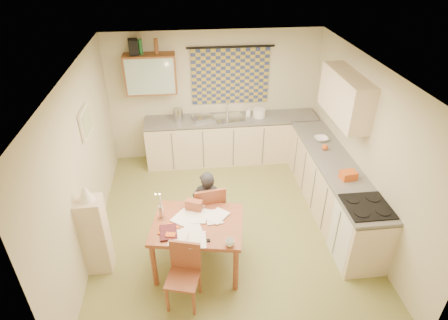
{
  "coord_description": "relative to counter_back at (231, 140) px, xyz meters",
  "views": [
    {
      "loc": [
        -0.57,
        -4.5,
        3.97
      ],
      "look_at": [
        -0.05,
        0.2,
        1.07
      ],
      "focal_mm": 30.0,
      "sensor_mm": 36.0,
      "label": 1
    }
  ],
  "objects": [
    {
      "name": "floor",
      "position": [
        -0.3,
        -1.95,
        -0.46
      ],
      "size": [
        4.0,
        4.5,
        0.02
      ],
      "primitive_type": "cube",
      "color": "olive",
      "rests_on": "ground"
    },
    {
      "name": "ceiling",
      "position": [
        -0.3,
        -1.95,
        2.06
      ],
      "size": [
        4.0,
        4.5,
        0.02
      ],
      "primitive_type": "cube",
      "color": "white",
      "rests_on": "floor"
    },
    {
      "name": "wall_back",
      "position": [
        -0.3,
        0.31,
        0.8
      ],
      "size": [
        4.0,
        0.02,
        2.5
      ],
      "primitive_type": "cube",
      "color": "beige",
      "rests_on": "floor"
    },
    {
      "name": "wall_front",
      "position": [
        -0.3,
        -4.21,
        0.8
      ],
      "size": [
        4.0,
        0.02,
        2.5
      ],
      "primitive_type": "cube",
      "color": "beige",
      "rests_on": "floor"
    },
    {
      "name": "wall_left",
      "position": [
        -2.31,
        -1.95,
        0.8
      ],
      "size": [
        0.02,
        4.5,
        2.5
      ],
      "primitive_type": "cube",
      "color": "beige",
      "rests_on": "floor"
    },
    {
      "name": "wall_right",
      "position": [
        1.71,
        -1.95,
        0.8
      ],
      "size": [
        0.02,
        4.5,
        2.5
      ],
      "primitive_type": "cube",
      "color": "beige",
      "rests_on": "floor"
    },
    {
      "name": "window_blind",
      "position": [
        0.0,
        0.27,
        1.2
      ],
      "size": [
        1.45,
        0.03,
        1.05
      ],
      "primitive_type": "cube",
      "color": "navy",
      "rests_on": "wall_back"
    },
    {
      "name": "curtain_rod",
      "position": [
        0.0,
        0.25,
        1.75
      ],
      "size": [
        1.6,
        0.04,
        0.04
      ],
      "primitive_type": "cylinder",
      "rotation": [
        0.0,
        1.57,
        0.0
      ],
      "color": "black",
      "rests_on": "wall_back"
    },
    {
      "name": "wall_cabinet",
      "position": [
        -1.45,
        0.13,
        1.35
      ],
      "size": [
        0.9,
        0.34,
        0.7
      ],
      "primitive_type": "cube",
      "color": "brown",
      "rests_on": "wall_back"
    },
    {
      "name": "wall_cabinet_glass",
      "position": [
        -1.45,
        -0.04,
        1.35
      ],
      "size": [
        0.84,
        0.02,
        0.64
      ],
      "primitive_type": "cube",
      "color": "#99B2A5",
      "rests_on": "wall_back"
    },
    {
      "name": "upper_cabinet_right",
      "position": [
        1.53,
        -1.4,
        1.4
      ],
      "size": [
        0.34,
        1.3,
        0.7
      ],
      "primitive_type": "cube",
      "color": "beige",
      "rests_on": "wall_right"
    },
    {
      "name": "framed_print",
      "position": [
        -2.27,
        -1.55,
        1.25
      ],
      "size": [
        0.04,
        0.5,
        0.4
      ],
      "primitive_type": "cube",
      "color": "#ECE3C9",
      "rests_on": "wall_left"
    },
    {
      "name": "print_canvas",
      "position": [
        -2.24,
        -1.55,
        1.25
      ],
      "size": [
        0.01,
        0.42,
        0.32
      ],
      "primitive_type": "cube",
      "color": "beige",
      "rests_on": "wall_left"
    },
    {
      "name": "counter_back",
      "position": [
        0.0,
        0.0,
        0.0
      ],
      "size": [
        3.3,
        0.62,
        0.92
      ],
      "color": "beige",
      "rests_on": "floor"
    },
    {
      "name": "counter_right",
      "position": [
        1.4,
        -1.77,
        -0.0
      ],
      "size": [
        0.62,
        2.95,
        0.92
      ],
      "color": "beige",
      "rests_on": "floor"
    },
    {
      "name": "stove",
      "position": [
        1.4,
        -2.87,
        0.02
      ],
      "size": [
        0.61,
        0.61,
        0.94
      ],
      "color": "white",
      "rests_on": "floor"
    },
    {
      "name": "sink",
      "position": [
        -0.05,
        0.0,
        0.43
      ],
      "size": [
        0.62,
        0.54,
        0.1
      ],
      "primitive_type": "cube",
      "rotation": [
        0.0,
        0.0,
        0.18
      ],
      "color": "silver",
      "rests_on": "counter_back"
    },
    {
      "name": "tap",
      "position": [
        -0.06,
        0.18,
        0.61
      ],
      "size": [
        0.04,
        0.04,
        0.28
      ],
      "primitive_type": "cylinder",
      "rotation": [
        0.0,
        0.0,
        0.4
      ],
      "color": "silver",
      "rests_on": "counter_back"
    },
    {
      "name": "dish_rack",
      "position": [
        -0.56,
        0.0,
        0.5
      ],
      "size": [
        0.41,
        0.38,
        0.06
      ],
      "primitive_type": "cube",
      "rotation": [
        0.0,
        0.0,
        0.24
      ],
      "color": "silver",
      "rests_on": "counter_back"
    },
    {
      "name": "kettle",
      "position": [
        -1.01,
        0.0,
        0.59
      ],
      "size": [
        0.21,
        0.21,
        0.24
      ],
      "primitive_type": "cylinder",
      "rotation": [
        0.0,
        0.0,
        0.21
      ],
      "color": "silver",
      "rests_on": "counter_back"
    },
    {
      "name": "mixing_bowl",
      "position": [
        0.53,
        0.0,
        0.55
      ],
      "size": [
        0.3,
        0.3,
        0.16
      ],
      "primitive_type": "cylinder",
      "rotation": [
        0.0,
        0.0,
        0.27
      ],
      "color": "white",
      "rests_on": "counter_back"
    },
    {
      "name": "soap_bottle",
      "position": [
        0.33,
        0.05,
        0.55
      ],
      "size": [
        0.14,
        0.14,
        0.17
      ],
      "primitive_type": "imported",
      "rotation": [
        0.0,
        0.0,
        -0.44
      ],
      "color": "white",
      "rests_on": "counter_back"
    },
    {
      "name": "bowl",
      "position": [
        1.4,
        -1.06,
        0.5
      ],
      "size": [
        0.27,
        0.27,
        0.06
      ],
      "primitive_type": "imported",
      "rotation": [
        0.0,
        0.0,
        0.08
      ],
      "color": "white",
      "rests_on": "counter_right"
    },
    {
      "name": "orange_bag",
      "position": [
        1.4,
        -2.22,
        0.53
      ],
      "size": [
        0.24,
        0.19,
        0.12
      ],
      "primitive_type": "cube",
      "rotation": [
        0.0,
        0.0,
        0.13
      ],
      "color": "#D05317",
      "rests_on": "counter_right"
    },
    {
      "name": "fruit_orange",
      "position": [
        1.35,
        -1.37,
        0.52
      ],
      "size": [
        0.1,
        0.1,
        0.1
      ],
      "primitive_type": "sphere",
      "color": "#D05317",
      "rests_on": "counter_right"
    },
    {
      "name": "speaker",
      "position": [
        -1.69,
        0.13,
        1.83
      ],
      "size": [
        0.19,
        0.22,
        0.26
      ],
      "primitive_type": "cube",
      "rotation": [
        0.0,
        0.0,
        0.13
      ],
      "color": "black",
      "rests_on": "wall_cabinet"
    },
    {
      "name": "bottle_green",
      "position": [
        -1.57,
        0.13,
        1.83
      ],
      "size": [
        0.08,
        0.08,
        0.26
      ],
      "primitive_type": "cylinder",
      "rotation": [
        0.0,
        0.0,
        -0.22
      ],
      "color": "#195926",
      "rests_on": "wall_cabinet"
    },
    {
      "name": "bottle_brown",
      "position": [
        -1.31,
        0.13,
        1.83
      ],
      "size": [
        0.08,
        0.08,
        0.26
      ],
      "primitive_type": "cylinder",
      "rotation": [
        0.0,
        0.0,
        0.13
      ],
      "color": "brown",
      "rests_on": "wall_cabinet"
    },
    {
      "name": "dining_table",
      "position": [
        -0.8,
        -2.75,
        -0.07
      ],
      "size": [
        1.3,
        1.08,
        0.75
      ],
      "rotation": [
        0.0,
        0.0,
        -0.18
      ],
      "color": "brown",
      "rests_on": "floor"
    },
    {
      "name": "chair_far",
      "position": [
        -0.63,
        -2.18,
        -0.15
      ],
      "size": [
        0.5,
        0.5,
        0.97
      ],
      "rotation": [
        0.0,
        0.0,
        3.29
      ],
      "color": "brown",
      "rests_on": "floor"
    },
    {
      "name": "chair_near",
      "position": [
        -1.01,
        -3.32,
        -0.19
      ],
      "size": [
        0.47,
        0.47,
        0.84
      ],
      "rotation": [
        0.0,
        0.0,
        -0.27
      ],
      "color": "brown",
      "rests_on": "floor"
    },
    {
      "name": "person",
      "position": [
        -0.63,
        -2.19,
        0.13
      ],
      "size": [
        0.5,
        0.39,
        1.16
      ],
      "primitive_type": "imported",
      "rotation": [
        0.0,
        0.0,
        3.01
      ],
      "color": "black",
      "rests_on": "floor"
    },
    {
      "name": "shelf_stand",
      "position": [
        -2.14,
        -2.64,
        0.12
      ],
      "size": [
        0.32,
        0.3,
        1.15
      ],
      "primitive_type": "cube",
      "color": "beige",
      "rests_on": "floor"
    },
    {
      "name": "lampshade",
      "position": [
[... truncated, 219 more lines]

